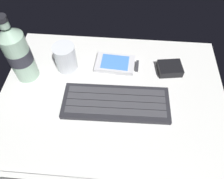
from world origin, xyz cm
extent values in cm
cube|color=silver|center=(0.00, 0.00, -1.00)|extent=(64.00, 48.00, 2.00)
cube|color=#232328|center=(1.29, -2.75, 0.70)|extent=(29.25, 11.67, 1.40)
cube|color=#3D3D42|center=(1.22, 0.55, 1.55)|extent=(26.72, 2.62, 0.30)
cube|color=#3D3D42|center=(1.27, -1.65, 1.55)|extent=(26.72, 2.62, 0.30)
cube|color=#3D3D42|center=(1.32, -3.85, 1.55)|extent=(26.72, 2.62, 0.30)
cube|color=#3D3D42|center=(1.37, -6.04, 1.55)|extent=(26.72, 2.62, 0.30)
cube|color=silver|center=(0.50, 11.50, 0.70)|extent=(12.44, 8.31, 1.40)
cube|color=#4C8CEA|center=(0.50, 11.50, 1.45)|extent=(8.74, 6.42, 0.10)
cube|color=#333338|center=(6.89, 11.11, 0.70)|extent=(1.03, 3.84, 1.12)
cylinder|color=silver|center=(-14.57, 9.47, 4.25)|extent=(6.40, 6.40, 8.50)
cylinder|color=red|center=(-14.57, 9.47, 3.26)|extent=(5.50, 5.50, 6.12)
cylinder|color=#9EC1A8|center=(-25.87, 5.57, 7.50)|extent=(6.60, 6.60, 15.00)
cone|color=#9EC1A8|center=(-25.87, 5.57, 16.40)|extent=(6.60, 6.60, 2.80)
cylinder|color=#9EC1A8|center=(-25.87, 5.57, 18.70)|extent=(2.51, 2.51, 1.80)
cylinder|color=black|center=(-25.87, 5.57, 20.20)|extent=(2.77, 2.77, 1.20)
cylinder|color=#2D2D38|center=(-25.87, 5.57, 8.25)|extent=(6.73, 6.73, 3.80)
cube|color=black|center=(16.72, 10.49, 1.20)|extent=(7.76, 6.58, 2.40)
camera|label=1|loc=(2.76, -33.88, 51.09)|focal=34.75mm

